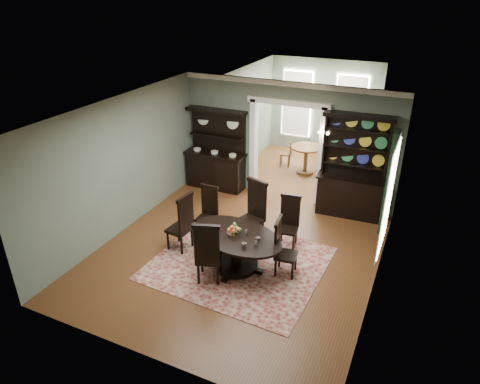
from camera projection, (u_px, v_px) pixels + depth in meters
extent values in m
cube|color=brown|center=(236.00, 254.00, 8.89)|extent=(5.50, 6.00, 0.01)
cube|color=white|center=(236.00, 113.00, 7.55)|extent=(5.50, 6.00, 0.01)
cube|color=slate|center=(121.00, 166.00, 9.25)|extent=(0.01, 6.00, 3.00)
cube|color=slate|center=(384.00, 219.00, 7.19)|extent=(0.01, 6.00, 3.00)
cube|color=slate|center=(142.00, 277.00, 5.78)|extent=(5.50, 0.01, 3.00)
cube|color=slate|center=(222.00, 132.00, 11.34)|extent=(1.85, 0.01, 3.00)
cube|color=slate|center=(361.00, 153.00, 9.98)|extent=(1.85, 0.01, 3.00)
cube|color=slate|center=(290.00, 91.00, 10.11)|extent=(1.80, 0.01, 0.50)
cube|color=white|center=(289.00, 84.00, 9.98)|extent=(5.50, 0.10, 0.12)
cube|color=brown|center=(304.00, 171.00, 12.75)|extent=(3.50, 3.50, 0.01)
cube|color=white|center=(311.00, 68.00, 11.42)|extent=(3.50, 3.50, 0.01)
cube|color=slate|center=(251.00, 115.00, 12.74)|extent=(0.01, 3.50, 3.00)
cube|color=slate|center=(371.00, 131.00, 11.43)|extent=(0.01, 3.50, 3.00)
cube|color=slate|center=(323.00, 108.00, 13.51)|extent=(3.50, 0.01, 3.00)
cube|color=white|center=(297.00, 104.00, 13.77)|extent=(1.05, 0.06, 2.20)
cube|color=white|center=(350.00, 110.00, 13.13)|extent=(1.05, 0.06, 2.20)
cube|color=white|center=(254.00, 146.00, 11.11)|extent=(0.14, 0.25, 2.50)
cube|color=white|center=(322.00, 156.00, 10.43)|extent=(0.14, 0.25, 2.50)
cube|color=white|center=(289.00, 102.00, 10.22)|extent=(2.08, 0.25, 0.14)
cube|color=white|center=(389.00, 199.00, 7.63)|extent=(0.02, 1.10, 2.00)
cube|color=white|center=(388.00, 199.00, 7.64)|extent=(0.01, 1.22, 2.12)
cube|color=black|center=(389.00, 183.00, 8.22)|extent=(0.10, 0.35, 2.10)
cube|color=#D08137|center=(325.00, 134.00, 10.08)|extent=(0.08, 0.05, 0.18)
sphere|color=#FFD88C|center=(319.00, 132.00, 9.96)|extent=(0.07, 0.07, 0.07)
sphere|color=#FFD88C|center=(328.00, 133.00, 9.89)|extent=(0.07, 0.07, 0.07)
cube|color=maroon|center=(239.00, 263.00, 8.59)|extent=(3.37, 2.99, 0.01)
ellipsoid|color=black|center=(236.00, 236.00, 8.15)|extent=(2.14, 1.61, 0.05)
cylinder|color=black|center=(236.00, 237.00, 8.17)|extent=(2.13, 2.13, 0.03)
cylinder|color=black|center=(236.00, 251.00, 8.31)|extent=(0.24, 0.24, 0.67)
cylinder|color=black|center=(236.00, 265.00, 8.46)|extent=(0.85, 0.85, 0.10)
cylinder|color=silver|center=(233.00, 233.00, 8.14)|extent=(0.26, 0.26, 0.05)
cube|color=black|center=(206.00, 219.00, 9.39)|extent=(0.41, 0.40, 0.05)
cube|color=black|center=(210.00, 201.00, 9.37)|extent=(0.41, 0.05, 0.69)
cube|color=black|center=(209.00, 187.00, 9.22)|extent=(0.44, 0.07, 0.07)
cylinder|color=black|center=(197.00, 228.00, 9.41)|extent=(0.04, 0.04, 0.41)
cylinder|color=black|center=(209.00, 232.00, 9.29)|extent=(0.04, 0.04, 0.41)
cylinder|color=black|center=(204.00, 222.00, 9.67)|extent=(0.04, 0.04, 0.41)
cylinder|color=black|center=(216.00, 225.00, 9.54)|extent=(0.04, 0.04, 0.41)
cube|color=black|center=(250.00, 221.00, 9.16)|extent=(0.60, 0.59, 0.06)
cube|color=black|center=(257.00, 200.00, 9.11)|extent=(0.48, 0.19, 0.82)
cube|color=black|center=(257.00, 182.00, 8.92)|extent=(0.53, 0.22, 0.08)
cylinder|color=black|center=(238.00, 231.00, 9.25)|extent=(0.05, 0.05, 0.49)
cylinder|color=black|center=(251.00, 237.00, 9.02)|extent=(0.05, 0.05, 0.49)
cylinder|color=black|center=(249.00, 224.00, 9.51)|extent=(0.05, 0.05, 0.49)
cylinder|color=black|center=(263.00, 230.00, 9.28)|extent=(0.05, 0.05, 0.49)
cube|color=black|center=(288.00, 230.00, 8.97)|extent=(0.45, 0.44, 0.05)
cube|color=black|center=(290.00, 211.00, 8.97)|extent=(0.41, 0.10, 0.69)
cube|color=black|center=(291.00, 196.00, 8.81)|extent=(0.45, 0.12, 0.07)
cylinder|color=black|center=(278.00, 241.00, 8.97)|extent=(0.04, 0.04, 0.41)
cylinder|color=black|center=(293.00, 243.00, 8.89)|extent=(0.04, 0.04, 0.41)
cylinder|color=black|center=(281.00, 233.00, 9.24)|extent=(0.04, 0.04, 0.41)
cylinder|color=black|center=(296.00, 235.00, 9.16)|extent=(0.04, 0.04, 0.41)
cube|color=black|center=(179.00, 229.00, 8.90)|extent=(0.48, 0.50, 0.06)
cube|color=black|center=(186.00, 215.00, 8.63)|extent=(0.10, 0.46, 0.77)
cube|color=black|center=(185.00, 198.00, 8.45)|extent=(0.12, 0.50, 0.08)
cylinder|color=black|center=(179.00, 232.00, 9.22)|extent=(0.05, 0.05, 0.46)
cylinder|color=black|center=(168.00, 240.00, 8.94)|extent=(0.05, 0.05, 0.46)
cylinder|color=black|center=(192.00, 237.00, 9.05)|extent=(0.05, 0.05, 0.46)
cylinder|color=black|center=(182.00, 245.00, 8.78)|extent=(0.05, 0.05, 0.46)
cube|color=black|center=(286.00, 255.00, 8.12)|extent=(0.44, 0.46, 0.05)
cube|color=black|center=(278.00, 238.00, 8.01)|extent=(0.09, 0.42, 0.70)
cube|color=black|center=(279.00, 221.00, 7.85)|extent=(0.12, 0.46, 0.07)
cylinder|color=black|center=(292.00, 271.00, 8.03)|extent=(0.05, 0.05, 0.41)
cylinder|color=black|center=(296.00, 261.00, 8.31)|extent=(0.05, 0.05, 0.41)
cylinder|color=black|center=(276.00, 268.00, 8.12)|extent=(0.05, 0.05, 0.41)
cylinder|color=black|center=(279.00, 258.00, 8.40)|extent=(0.05, 0.05, 0.41)
cube|color=black|center=(209.00, 258.00, 7.96)|extent=(0.58, 0.57, 0.06)
cube|color=black|center=(207.00, 246.00, 7.60)|extent=(0.45, 0.20, 0.78)
cube|color=black|center=(206.00, 227.00, 7.42)|extent=(0.50, 0.23, 0.08)
cylinder|color=black|center=(220.00, 263.00, 8.20)|extent=(0.05, 0.05, 0.46)
cylinder|color=black|center=(202.00, 262.00, 8.24)|extent=(0.05, 0.05, 0.46)
cylinder|color=black|center=(218.00, 275.00, 7.88)|extent=(0.05, 0.05, 0.46)
cylinder|color=black|center=(198.00, 274.00, 7.92)|extent=(0.05, 0.05, 0.46)
cube|color=black|center=(216.00, 171.00, 11.58)|extent=(1.55, 0.55, 0.96)
cube|color=black|center=(215.00, 153.00, 11.36)|extent=(1.64, 0.60, 0.05)
cube|color=black|center=(219.00, 130.00, 11.28)|extent=(1.54, 0.10, 1.13)
cube|color=black|center=(217.00, 136.00, 11.25)|extent=(1.49, 0.29, 0.04)
cube|color=black|center=(216.00, 111.00, 10.94)|extent=(1.64, 0.36, 0.08)
cube|color=black|center=(349.00, 196.00, 10.21)|extent=(1.50, 0.61, 0.95)
cube|color=black|center=(351.00, 178.00, 10.00)|extent=(1.61, 0.66, 0.04)
cube|color=black|center=(357.00, 146.00, 9.85)|extent=(1.47, 0.14, 1.43)
cube|color=black|center=(325.00, 143.00, 10.03)|extent=(0.07, 0.28, 1.47)
cube|color=black|center=(388.00, 152.00, 9.49)|extent=(0.07, 0.28, 1.47)
cube|color=black|center=(360.00, 116.00, 9.42)|extent=(1.59, 0.42, 0.08)
cube|color=black|center=(354.00, 164.00, 9.95)|extent=(1.49, 0.35, 0.03)
cube|color=black|center=(356.00, 147.00, 9.76)|extent=(1.49, 0.35, 0.03)
cube|color=black|center=(358.00, 130.00, 9.58)|extent=(1.49, 0.35, 0.03)
cylinder|color=#573718|center=(307.00, 147.00, 12.30)|extent=(0.89, 0.89, 0.04)
cylinder|color=#573718|center=(306.00, 160.00, 12.47)|extent=(0.11, 0.11, 0.78)
cylinder|color=#573718|center=(305.00, 172.00, 12.63)|extent=(0.49, 0.49, 0.07)
cylinder|color=#573718|center=(285.00, 154.00, 12.94)|extent=(0.36, 0.36, 0.04)
cube|color=#573718|center=(291.00, 147.00, 12.81)|extent=(0.08, 0.32, 0.44)
cylinder|color=#573718|center=(282.00, 158.00, 13.16)|extent=(0.03, 0.03, 0.40)
cylinder|color=#573718|center=(280.00, 161.00, 12.95)|extent=(0.03, 0.03, 0.40)
cylinder|color=#573718|center=(290.00, 159.00, 13.11)|extent=(0.03, 0.03, 0.40)
cylinder|color=#573718|center=(288.00, 162.00, 12.89)|extent=(0.03, 0.03, 0.40)
cylinder|color=#573718|center=(327.00, 161.00, 12.41)|extent=(0.36, 0.36, 0.04)
cube|color=#573718|center=(323.00, 154.00, 12.33)|extent=(0.10, 0.32, 0.44)
cylinder|color=#573718|center=(331.00, 169.00, 12.36)|extent=(0.03, 0.03, 0.40)
cylinder|color=#573718|center=(331.00, 166.00, 12.58)|extent=(0.03, 0.03, 0.40)
cylinder|color=#573718|center=(322.00, 169.00, 12.41)|extent=(0.03, 0.03, 0.40)
cylinder|color=#573718|center=(323.00, 166.00, 12.62)|extent=(0.03, 0.03, 0.40)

